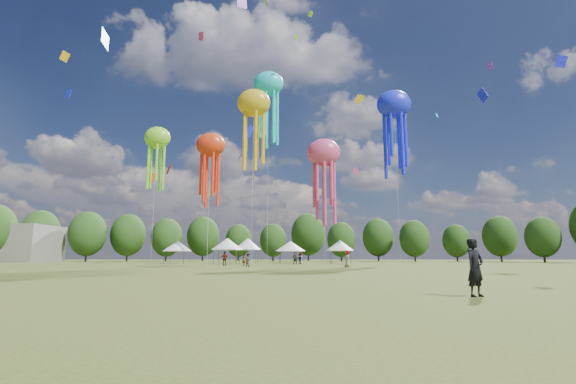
{
  "coord_description": "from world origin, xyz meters",
  "views": [
    {
      "loc": [
        3.81,
        -14.88,
        1.2
      ],
      "look_at": [
        2.6,
        15.0,
        6.0
      ],
      "focal_mm": 25.13,
      "sensor_mm": 36.0,
      "label": 1
    }
  ],
  "objects": [
    {
      "name": "spectator_near",
      "position": [
        -2.6,
        31.14,
        0.76
      ],
      "size": [
        0.93,
        0.88,
        1.52
      ],
      "primitive_type": "imported",
      "rotation": [
        0.0,
        0.0,
        2.58
      ],
      "color": "gray",
      "rests_on": "ground"
    },
    {
      "name": "small_kites",
      "position": [
        0.44,
        42.92,
        28.92
      ],
      "size": [
        65.55,
        64.87,
        41.2
      ],
      "color": "gold",
      "rests_on": "ground"
    },
    {
      "name": "show_kites",
      "position": [
        3.58,
        42.93,
        20.38
      ],
      "size": [
        43.72,
        26.63,
        30.7
      ],
      "color": "gold",
      "rests_on": "ground"
    },
    {
      "name": "spectators_far",
      "position": [
        3.61,
        47.26,
        0.92
      ],
      "size": [
        19.2,
        25.06,
        1.92
      ],
      "color": "gray",
      "rests_on": "ground"
    },
    {
      "name": "observer_main",
      "position": [
        9.0,
        -2.21,
        0.88
      ],
      "size": [
        0.77,
        0.7,
        1.76
      ],
      "primitive_type": "imported",
      "rotation": [
        0.0,
        0.0,
        0.56
      ],
      "color": "black",
      "rests_on": "ground"
    },
    {
      "name": "ground",
      "position": [
        0.0,
        0.0,
        0.0
      ],
      "size": [
        300.0,
        300.0,
        0.0
      ],
      "primitive_type": "plane",
      "color": "#384416",
      "rests_on": "ground"
    },
    {
      "name": "festival_tents",
      "position": [
        -4.83,
        55.97,
        3.16
      ],
      "size": [
        33.85,
        10.69,
        4.4
      ],
      "color": "#47474C",
      "rests_on": "ground"
    },
    {
      "name": "treeline",
      "position": [
        -3.87,
        62.51,
        6.54
      ],
      "size": [
        201.57,
        95.24,
        13.43
      ],
      "color": "#38281C",
      "rests_on": "ground"
    }
  ]
}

